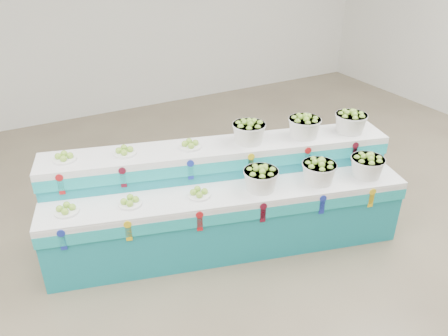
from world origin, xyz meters
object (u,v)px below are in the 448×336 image
Objects in this scene: display_stand at (224,199)px; basket_lower_left at (261,178)px; basket_upper_right at (351,121)px; plate_upper_mid at (124,150)px.

display_stand is 10.54× the size of basket_lower_left.
basket_upper_right is (1.45, -0.16, 0.63)m from display_stand.
display_stand is at bearing -28.28° from plate_upper_mid.
plate_upper_mid reaches higher than basket_lower_left.
basket_upper_right is (2.30, -0.62, 0.08)m from plate_upper_mid.
basket_upper_right reaches higher than plate_upper_mid.
plate_upper_mid is at bearing 165.00° from basket_upper_right.
display_stand is 0.51m from basket_lower_left.
plate_upper_mid is 0.66× the size of basket_upper_right.
basket_upper_right reaches higher than display_stand.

